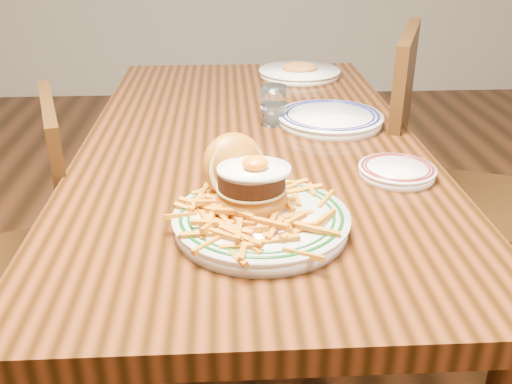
{
  "coord_description": "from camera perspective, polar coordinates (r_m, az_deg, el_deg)",
  "views": [
    {
      "loc": [
        -0.06,
        -1.38,
        1.26
      ],
      "look_at": [
        -0.01,
        -0.46,
        0.82
      ],
      "focal_mm": 40.0,
      "sensor_mm": 36.0,
      "label": 1
    }
  ],
  "objects": [
    {
      "name": "rear_plate",
      "position": [
        1.58,
        7.42,
        7.34
      ],
      "size": [
        0.29,
        0.29,
        0.03
      ],
      "rotation": [
        0.0,
        0.0,
        -0.25
      ],
      "color": "white",
      "rests_on": "table"
    },
    {
      "name": "main_plate",
      "position": [
        1.03,
        0.05,
        -1.29
      ],
      "size": [
        0.32,
        0.34,
        0.15
      ],
      "rotation": [
        0.0,
        0.0,
        0.41
      ],
      "color": "white",
      "rests_on": "table"
    },
    {
      "name": "chair_right",
      "position": [
        1.82,
        17.61,
        0.67
      ],
      "size": [
        0.59,
        0.59,
        0.98
      ],
      "rotation": [
        0.0,
        0.0,
        2.77
      ],
      "color": "#371D0B",
      "rests_on": "floor"
    },
    {
      "name": "table",
      "position": [
        1.51,
        -0.44,
        2.36
      ],
      "size": [
        0.85,
        1.6,
        0.75
      ],
      "color": "black",
      "rests_on": "floor"
    },
    {
      "name": "floor",
      "position": [
        1.87,
        -0.37,
        -16.55
      ],
      "size": [
        6.0,
        6.0,
        0.0
      ],
      "primitive_type": "plane",
      "color": "black",
      "rests_on": "ground"
    },
    {
      "name": "chair_left",
      "position": [
        1.63,
        -22.07,
        -5.76
      ],
      "size": [
        0.51,
        0.51,
        0.86
      ],
      "rotation": [
        0.0,
        0.0,
        0.31
      ],
      "color": "#371D0B",
      "rests_on": "floor"
    },
    {
      "name": "side_plate",
      "position": [
        1.28,
        13.92,
        2.1
      ],
      "size": [
        0.17,
        0.17,
        0.03
      ],
      "rotation": [
        0.0,
        0.0,
        0.37
      ],
      "color": "white",
      "rests_on": "table"
    },
    {
      "name": "far_plate",
      "position": [
        2.06,
        4.36,
        11.86
      ],
      "size": [
        0.29,
        0.29,
        0.05
      ],
      "rotation": [
        0.0,
        0.0,
        0.21
      ],
      "color": "white",
      "rests_on": "table"
    },
    {
      "name": "water_glass",
      "position": [
        1.56,
        1.74,
        8.45
      ],
      "size": [
        0.07,
        0.07,
        0.11
      ],
      "color": "white",
      "rests_on": "table"
    }
  ]
}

